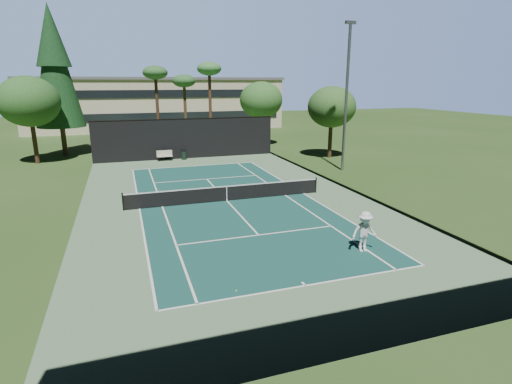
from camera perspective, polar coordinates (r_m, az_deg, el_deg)
ground at (r=26.03m, az=-4.19°, el=-1.29°), size 160.00×160.00×0.00m
apron_slab at (r=26.03m, az=-4.19°, el=-1.28°), size 18.00×32.00×0.01m
court_surface at (r=26.02m, az=-4.19°, el=-1.26°), size 10.97×23.77×0.01m
court_lines at (r=26.02m, az=-4.19°, el=-1.25°), size 11.07×23.87×0.01m
tennis_net at (r=25.87m, az=-4.21°, el=-0.11°), size 12.90×0.10×1.10m
fence at (r=25.59m, az=-4.31°, el=3.06°), size 18.04×32.05×4.03m
player at (r=18.73m, az=15.23°, el=-5.47°), size 1.27×0.80×1.89m
tennis_ball_a at (r=15.14m, az=-2.86°, el=-13.91°), size 0.06×0.06×0.06m
tennis_ball_b at (r=29.32m, az=-7.83°, el=0.59°), size 0.07×0.07×0.07m
tennis_ball_c at (r=30.67m, az=-3.10°, el=1.36°), size 0.06×0.06×0.06m
tennis_ball_d at (r=29.50m, az=-13.62°, el=0.37°), size 0.06×0.06×0.06m
park_bench at (r=40.40m, az=-12.93°, el=5.14°), size 1.50×0.45×1.02m
trash_bin at (r=40.67m, az=-10.27°, el=5.25°), size 0.56×0.56×0.95m
pine_tree at (r=46.62m, az=-26.92°, el=16.37°), size 4.80×4.80×15.00m
palm_a at (r=48.37m, az=-14.18°, el=15.79°), size 2.80×2.80×9.32m
palm_b at (r=50.76m, az=-10.24°, el=15.02°), size 2.80×2.80×8.42m
palm_c at (r=48.27m, az=-6.70°, el=16.62°), size 2.80×2.80×9.77m
decid_tree_a at (r=48.95m, az=0.74°, el=12.98°), size 5.12×5.12×7.62m
decid_tree_b at (r=41.46m, az=10.76°, el=11.82°), size 4.80×4.80×7.14m
decid_tree_c at (r=42.96m, az=-29.69°, el=11.15°), size 5.44×5.44×8.09m
campus_building at (r=70.51m, az=-13.83°, el=12.28°), size 40.50×12.50×8.30m
light_pole at (r=35.21m, az=12.79°, el=13.39°), size 0.90×0.25×12.22m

